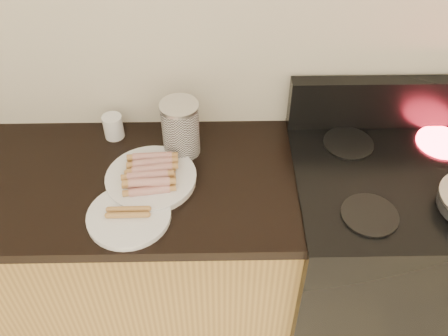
{
  "coord_description": "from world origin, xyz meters",
  "views": [
    {
      "loc": [
        0.14,
        0.5,
        2.1
      ],
      "look_at": [
        0.16,
        1.62,
        1.02
      ],
      "focal_mm": 40.0,
      "sensor_mm": 36.0,
      "label": 1
    }
  ],
  "objects_px": {
    "stove": "(379,257)",
    "mug": "(113,127)",
    "side_plate": "(129,216)",
    "canister": "(181,129)",
    "main_plate": "(151,179)"
  },
  "relations": [
    {
      "from": "side_plate",
      "to": "mug",
      "type": "bearing_deg",
      "value": 104.08
    },
    {
      "from": "stove",
      "to": "main_plate",
      "type": "height_order",
      "value": "main_plate"
    },
    {
      "from": "stove",
      "to": "mug",
      "type": "distance_m",
      "value": 1.16
    },
    {
      "from": "side_plate",
      "to": "canister",
      "type": "height_order",
      "value": "canister"
    },
    {
      "from": "main_plate",
      "to": "side_plate",
      "type": "distance_m",
      "value": 0.17
    },
    {
      "from": "side_plate",
      "to": "mug",
      "type": "relative_size",
      "value": 2.94
    },
    {
      "from": "main_plate",
      "to": "side_plate",
      "type": "xyz_separation_m",
      "value": [
        -0.06,
        -0.16,
        -0.0
      ]
    },
    {
      "from": "main_plate",
      "to": "side_plate",
      "type": "bearing_deg",
      "value": -109.17
    },
    {
      "from": "mug",
      "to": "main_plate",
      "type": "bearing_deg",
      "value": -56.83
    },
    {
      "from": "stove",
      "to": "side_plate",
      "type": "height_order",
      "value": "side_plate"
    },
    {
      "from": "main_plate",
      "to": "canister",
      "type": "bearing_deg",
      "value": 57.27
    },
    {
      "from": "main_plate",
      "to": "mug",
      "type": "xyz_separation_m",
      "value": [
        -0.16,
        0.24,
        0.03
      ]
    },
    {
      "from": "canister",
      "to": "main_plate",
      "type": "bearing_deg",
      "value": -122.73
    },
    {
      "from": "side_plate",
      "to": "canister",
      "type": "bearing_deg",
      "value": 63.85
    },
    {
      "from": "stove",
      "to": "mug",
      "type": "relative_size",
      "value": 10.14
    }
  ]
}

